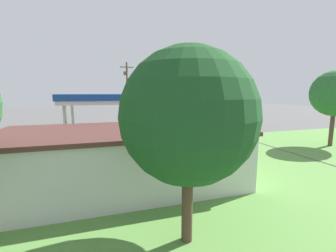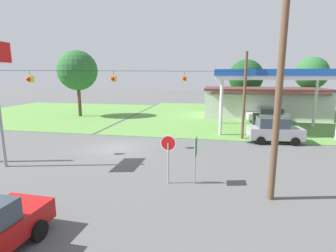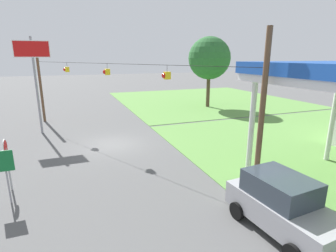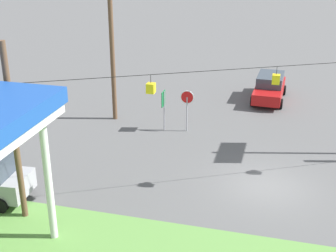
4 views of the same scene
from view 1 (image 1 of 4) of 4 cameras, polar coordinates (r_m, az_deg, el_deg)
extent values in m
plane|color=#565656|center=(35.70, 7.01, -1.36)|extent=(160.00, 160.00, 0.00)
cube|color=#5B8E42|center=(15.29, -16.03, -14.91)|extent=(36.00, 28.00, 0.04)
cube|color=silver|center=(23.27, -12.11, 6.15)|extent=(10.82, 6.97, 0.35)
cube|color=#19479E|center=(23.26, -12.14, 7.25)|extent=(11.02, 7.17, 0.55)
cylinder|color=silver|center=(27.17, -2.35, 0.97)|extent=(0.28, 0.28, 4.98)
cylinder|color=silver|center=(26.42, -22.95, 0.10)|extent=(0.28, 0.28, 4.98)
cylinder|color=silver|center=(21.70, 1.57, -0.90)|extent=(0.28, 0.28, 4.98)
cylinder|color=silver|center=(20.75, -24.49, -2.08)|extent=(0.28, 0.28, 4.98)
cube|color=silver|center=(14.78, -10.68, -8.38)|extent=(14.59, 6.90, 3.52)
cube|color=#512D28|center=(14.36, -10.88, -1.18)|extent=(14.89, 7.20, 0.24)
cube|color=#512D28|center=(18.15, -12.19, -0.43)|extent=(13.13, 0.70, 0.20)
cube|color=gray|center=(24.16, -8.42, -5.92)|extent=(0.71, 0.56, 0.12)
cube|color=#333338|center=(23.96, -8.46, -3.93)|extent=(0.55, 0.40, 1.60)
cube|color=black|center=(24.11, -8.55, -3.08)|extent=(0.39, 0.03, 0.24)
cube|color=gray|center=(23.92, -15.10, -6.27)|extent=(0.71, 0.56, 0.12)
cube|color=silver|center=(23.72, -15.17, -4.26)|extent=(0.55, 0.40, 1.60)
cube|color=black|center=(23.86, -15.22, -3.40)|extent=(0.39, 0.03, 0.24)
cube|color=#9E9EA3|center=(28.47, -11.73, -2.33)|extent=(4.29, 2.17, 0.90)
cube|color=#333D47|center=(28.37, -11.28, -0.59)|extent=(2.41, 1.88, 0.81)
cylinder|color=black|center=(27.45, -14.00, -3.76)|extent=(0.70, 0.27, 0.68)
cylinder|color=black|center=(29.29, -14.51, -3.02)|extent=(0.70, 0.27, 0.68)
cylinder|color=black|center=(27.90, -8.75, -3.41)|extent=(0.70, 0.27, 0.68)
cylinder|color=black|center=(29.71, -9.58, -2.71)|extent=(0.70, 0.27, 0.68)
cube|color=white|center=(19.26, -12.05, -7.77)|extent=(4.63, 2.08, 0.70)
cube|color=#333D47|center=(19.05, -12.93, -5.94)|extent=(2.58, 1.83, 0.60)
cylinder|color=black|center=(20.47, -8.47, -7.72)|extent=(0.69, 0.26, 0.68)
cylinder|color=black|center=(18.70, -7.27, -9.26)|extent=(0.69, 0.26, 0.68)
cylinder|color=black|center=(20.13, -16.42, -8.26)|extent=(0.69, 0.26, 0.68)
cylinder|color=black|center=(18.32, -16.01, -9.90)|extent=(0.69, 0.26, 0.68)
cube|color=#AD1414|center=(46.83, 0.09, 1.87)|extent=(2.04, 5.00, 0.73)
cube|color=#333D47|center=(47.04, 0.00, 2.77)|extent=(1.81, 2.78, 0.70)
cylinder|color=black|center=(45.66, 1.73, 1.25)|extent=(0.25, 0.69, 0.68)
cylinder|color=black|center=(45.16, -0.56, 1.17)|extent=(0.25, 0.69, 0.68)
cylinder|color=black|center=(48.58, 0.70, 1.68)|extent=(0.25, 0.69, 0.68)
cylinder|color=black|center=(48.11, -1.47, 1.61)|extent=(0.25, 0.69, 0.68)
cylinder|color=#99999E|center=(39.04, -2.97, 1.08)|extent=(0.08, 0.08, 2.10)
cylinder|color=white|center=(38.92, -2.98, 2.61)|extent=(0.80, 0.03, 0.80)
cylinder|color=red|center=(38.92, -2.98, 2.61)|extent=(0.70, 0.03, 0.70)
cylinder|color=gray|center=(41.88, 10.69, 5.23)|extent=(0.18, 0.18, 7.62)
cube|color=white|center=(41.78, 10.68, 9.17)|extent=(0.06, 2.58, 1.27)
cube|color=red|center=(41.78, 10.68, 9.17)|extent=(0.07, 2.46, 1.15)
cylinder|color=gray|center=(38.54, -4.80, 1.19)|extent=(0.07, 0.07, 2.40)
cube|color=#146B33|center=(38.45, -4.89, 2.30)|extent=(0.04, 0.70, 0.90)
cylinder|color=brown|center=(38.64, -10.27, 7.52)|extent=(0.28, 0.28, 11.02)
cube|color=brown|center=(38.87, -10.45, 14.48)|extent=(2.20, 0.14, 0.14)
cylinder|color=#59595B|center=(38.74, -10.94, 13.00)|extent=(0.44, 0.44, 0.60)
cylinder|color=brown|center=(44.18, 15.67, 5.00)|extent=(0.24, 0.24, 7.28)
cylinder|color=brown|center=(27.64, -6.62, 3.44)|extent=(0.24, 0.24, 7.28)
cylinder|color=black|center=(35.19, 7.17, 7.79)|extent=(18.88, 10.02, 0.02)
cylinder|color=black|center=(39.55, 11.95, 7.48)|extent=(0.02, 0.02, 0.35)
cube|color=yellow|center=(39.56, 11.93, 6.94)|extent=(0.32, 0.32, 0.40)
sphere|color=red|center=(39.71, 11.81, 6.94)|extent=(0.28, 0.28, 0.28)
cylinder|color=black|center=(35.20, 7.17, 7.51)|extent=(0.02, 0.02, 0.35)
cube|color=yellow|center=(35.20, 7.15, 6.90)|extent=(0.32, 0.32, 0.40)
sphere|color=red|center=(35.36, 7.04, 6.91)|extent=(0.28, 0.28, 0.28)
cylinder|color=black|center=(31.15, 1.09, 7.47)|extent=(0.02, 0.02, 0.35)
cube|color=yellow|center=(31.16, 1.08, 6.78)|extent=(0.32, 0.32, 0.40)
sphere|color=red|center=(31.32, 0.99, 6.79)|extent=(0.28, 0.28, 0.28)
cylinder|color=#4C3828|center=(9.52, 4.87, -19.56)|extent=(0.44, 0.44, 3.04)
sphere|color=#19471E|center=(8.46, 5.17, 2.53)|extent=(5.19, 5.19, 5.19)
cylinder|color=#4C3828|center=(31.35, 36.14, -0.62)|extent=(0.44, 0.44, 3.93)
sphere|color=#28602D|center=(31.09, 36.77, 6.67)|extent=(5.07, 5.07, 5.07)
camera|label=2|loc=(50.32, -9.13, 7.59)|focal=28.00mm
camera|label=3|loc=(34.78, -23.44, 7.86)|focal=28.00mm
camera|label=4|loc=(20.17, 33.72, 20.71)|focal=50.00mm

